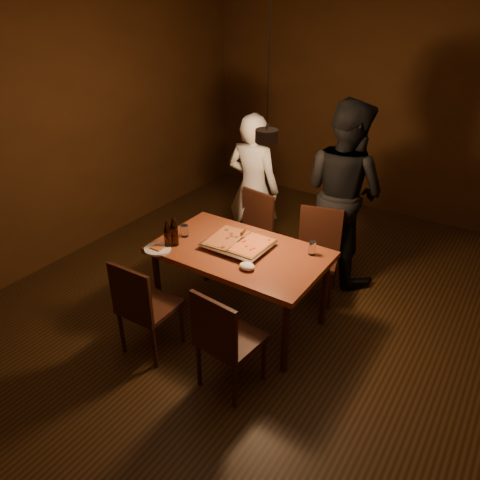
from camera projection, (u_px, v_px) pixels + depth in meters
The scene contains 19 objects.
room_shell at pixel (265, 178), 3.81m from camera, with size 6.00×6.00×6.00m.
dining_table at pixel (240, 257), 4.11m from camera, with size 1.50×0.90×0.75m.
chair_far_left at pixel (251, 226), 4.96m from camera, with size 0.48×0.48×0.49m.
chair_far_right at pixel (318, 245), 4.59m from camera, with size 0.52×0.52×0.49m.
chair_near_left at pixel (141, 301), 3.78m from camera, with size 0.43×0.43×0.49m.
chair_near_right at pixel (224, 334), 3.42m from camera, with size 0.46×0.46×0.49m.
pizza_tray at pixel (238, 245), 4.11m from camera, with size 0.55×0.45×0.05m, color silver.
pizza_meat at pixel (226, 238), 4.16m from camera, with size 0.26×0.41×0.02m, color maroon.
pizza_cheese at pixel (252, 245), 4.04m from camera, with size 0.26×0.41×0.02m, color gold.
spatula at pixel (239, 239), 4.12m from camera, with size 0.09×0.24×0.04m, color silver, non-canonical shape.
beer_bottle_a at pixel (168, 235), 4.07m from camera, with size 0.07×0.07×0.25m.
beer_bottle_b at pixel (174, 231), 4.10m from camera, with size 0.07×0.07×0.27m.
water_glass_left at pixel (184, 231), 4.28m from camera, with size 0.07×0.07×0.11m, color silver.
water_glass_right at pixel (312, 248), 3.98m from camera, with size 0.06×0.06×0.12m, color silver.
plate_slice at pixel (158, 249), 4.08m from camera, with size 0.23×0.23×0.03m.
napkin at pixel (247, 266), 3.79m from camera, with size 0.14×0.10×0.06m, color white.
diner_white at pixel (253, 189), 5.12m from camera, with size 0.60×0.39×1.65m, color silver.
diner_dark at pixel (343, 192), 4.74m from camera, with size 0.91×0.71×1.88m, color black.
pendant_lamp at pixel (267, 135), 3.64m from camera, with size 0.18×0.18×1.10m.
Camera 1 is at (1.79, -3.11, 2.78)m, focal length 35.00 mm.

